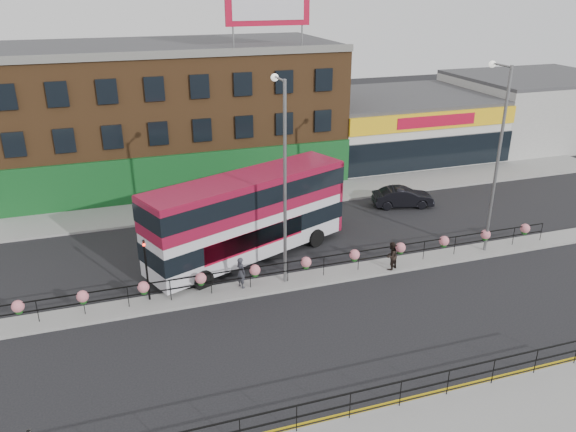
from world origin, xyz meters
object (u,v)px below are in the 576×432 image
object	(u,v)px
car	(403,197)
pedestrian_a	(241,272)
lamp_column_west	(283,167)
pedestrian_b	(391,256)
double_decker_bus	(249,209)
lamp_column_east	(497,145)

from	to	relation	value
car	pedestrian_a	bearing A→B (deg)	132.83
pedestrian_a	lamp_column_west	xyz separation A→B (m)	(2.30, 0.14, 5.32)
pedestrian_a	pedestrian_b	xyz separation A→B (m)	(8.13, -0.65, -0.04)
lamp_column_west	car	bearing A→B (deg)	33.99
double_decker_bus	pedestrian_b	distance (m)	8.16
double_decker_bus	pedestrian_b	xyz separation A→B (m)	(6.81, -3.99, -2.06)
pedestrian_a	pedestrian_b	size ratio (longest dim) A/B	1.05
pedestrian_a	lamp_column_east	bearing A→B (deg)	-114.04
car	lamp_column_east	world-z (taller)	lamp_column_east
double_decker_bus	lamp_column_east	distance (m)	13.94
lamp_column_west	lamp_column_east	distance (m)	12.13
double_decker_bus	lamp_column_east	xyz separation A→B (m)	(13.11, -3.34, 3.37)
double_decker_bus	car	size ratio (longest dim) A/B	2.79
double_decker_bus	car	xyz separation A→B (m)	(12.12, 4.30, -2.31)
double_decker_bus	lamp_column_west	size ratio (longest dim) A/B	1.18
lamp_column_west	pedestrian_a	bearing A→B (deg)	-176.44
lamp_column_west	lamp_column_east	size ratio (longest dim) A/B	0.99
car	double_decker_bus	bearing A→B (deg)	122.73
car	lamp_column_west	distance (m)	14.56
pedestrian_b	lamp_column_west	size ratio (longest dim) A/B	0.15
double_decker_bus	car	distance (m)	13.07
lamp_column_west	lamp_column_east	world-z (taller)	lamp_column_east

